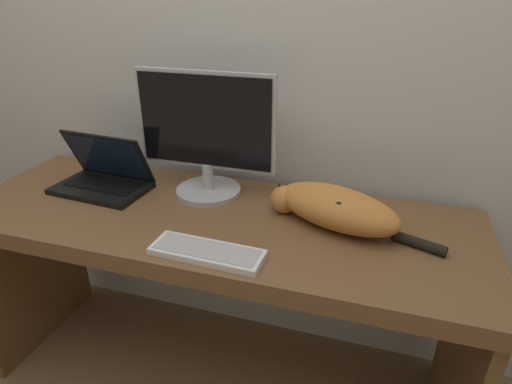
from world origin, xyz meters
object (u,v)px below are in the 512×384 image
object	(u,v)px
laptop	(104,178)
cat	(334,207)
monitor	(206,136)
external_keyboard	(207,252)

from	to	relation	value
laptop	cat	bearing A→B (deg)	3.13
monitor	laptop	size ratio (longest dim) A/B	1.41
monitor	laptop	distance (m)	0.44
laptop	external_keyboard	distance (m)	0.63
monitor	external_keyboard	distance (m)	0.46
monitor	laptop	world-z (taller)	monitor
laptop	cat	distance (m)	0.87
laptop	external_keyboard	size ratio (longest dim) A/B	1.07
monitor	laptop	bearing A→B (deg)	-168.31
monitor	external_keyboard	xyz separation A→B (m)	(0.16, -0.38, -0.21)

